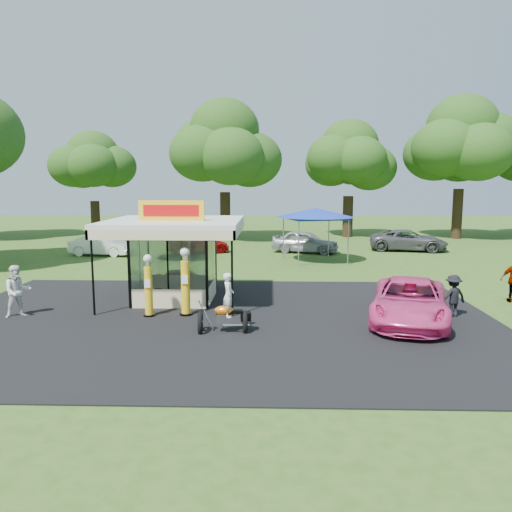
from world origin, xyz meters
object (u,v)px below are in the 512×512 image
Objects in this scene: gas_station_kiosk at (175,258)px; tent_east at (315,213)px; gas_pump_right at (185,283)px; bg_car_b at (198,244)px; bg_car_c at (305,242)px; bg_car_a at (101,245)px; spectator_east_a at (453,296)px; bg_car_d at (408,240)px; spectator_west at (17,291)px; pink_sedan at (410,301)px; motorcycle at (227,309)px; gas_pump_left at (149,287)px; tent_west at (168,220)px; kiosk_car at (185,279)px.

gas_station_kiosk is 1.13× the size of tent_east.
gas_station_kiosk reaches higher than gas_pump_right.
gas_pump_right is at bearing 163.42° from bg_car_b.
bg_car_a is at bearing 114.58° from bg_car_c.
bg_car_b is at bearing 94.54° from gas_station_kiosk.
spectator_east_a is 17.43m from bg_car_c.
gas_pump_right is 17.85m from bg_car_c.
bg_car_d reaches higher than bg_car_a.
bg_car_c reaches higher than bg_car_d.
spectator_east_a reaches higher than bg_car_b.
bg_car_d is (19.15, 18.58, -0.20)m from spectator_west.
spectator_east_a is 23.50m from bg_car_a.
bg_car_d is at bearing 90.62° from pink_sedan.
bg_car_a is (-9.97, 17.16, -0.11)m from motorcycle.
gas_pump_left is (-0.50, -2.61, -0.67)m from gas_station_kiosk.
spectator_east_a is 0.40× the size of tent_west.
tent_west reaches higher than bg_car_c.
bg_car_d is at bearing -73.96° from bg_car_a.
kiosk_car is 13.88m from bg_car_c.
kiosk_car is at bearing -42.21° from spectator_east_a.
gas_pump_left is 3.54m from motorcycle.
bg_car_a is at bearing 35.41° from kiosk_car.
tent_east is at bearing 61.53° from gas_pump_left.
bg_car_c is (7.50, 0.44, 0.14)m from bg_car_b.
bg_car_c reaches higher than kiosk_car.
gas_station_kiosk is 21.07m from bg_car_d.
gas_station_kiosk reaches higher than kiosk_car.
gas_station_kiosk reaches higher than bg_car_b.
kiosk_car is 10.27m from pink_sedan.
gas_pump_left is at bearing 174.12° from kiosk_car.
bg_car_d is (7.50, 1.29, -0.03)m from bg_car_c.
gas_pump_right is at bearing 155.33° from bg_car_d.
bg_car_c is at bearing 113.53° from pink_sedan.
bg_car_d reaches higher than bg_car_b.
spectator_west is 0.43× the size of bg_car_b.
pink_sedan is 1.00× the size of bg_car_d.
pink_sedan is 1.36× the size of tent_west.
gas_station_kiosk is at bearing -76.87° from tent_west.
bg_car_d is (13.05, 18.25, -0.47)m from gas_pump_right.
spectator_west is at bearing 162.28° from motorcycle.
motorcycle is 0.49× the size of bg_car_a.
bg_car_a is 13.96m from bg_car_c.
gas_station_kiosk reaches higher than motorcycle.
kiosk_car is 0.61× the size of bg_car_c.
bg_car_c is 1.15× the size of tent_west.
kiosk_car is 0.59× the size of tent_east.
gas_station_kiosk is at bearing 113.99° from motorcycle.
bg_car_c is at bearing -94.84° from spectator_east_a.
gas_pump_right reaches higher than spectator_east_a.
gas_station_kiosk reaches higher than gas_pump_left.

